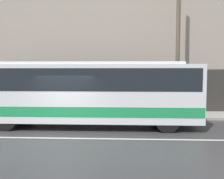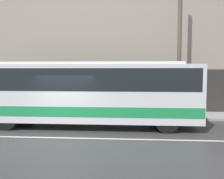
% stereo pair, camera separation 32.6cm
% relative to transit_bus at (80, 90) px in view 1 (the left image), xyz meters
% --- Properties ---
extents(ground_plane, '(60.00, 60.00, 0.00)m').
position_rel_transit_bus_xyz_m(ground_plane, '(-0.46, -2.22, -1.76)').
color(ground_plane, '#38383A').
extents(sidewalk, '(60.00, 2.38, 0.12)m').
position_rel_transit_bus_xyz_m(sidewalk, '(-0.46, 2.97, -1.70)').
color(sidewalk, gray).
rests_on(sidewalk, ground_plane).
extents(building_facade, '(60.00, 0.35, 11.81)m').
position_rel_transit_bus_xyz_m(building_facade, '(-0.46, 4.30, 3.94)').
color(building_facade, gray).
rests_on(building_facade, ground_plane).
extents(lane_stripe, '(54.00, 0.14, 0.01)m').
position_rel_transit_bus_xyz_m(lane_stripe, '(-0.46, -2.22, -1.75)').
color(lane_stripe, beige).
rests_on(lane_stripe, ground_plane).
extents(transit_bus, '(11.27, 2.48, 3.12)m').
position_rel_transit_bus_xyz_m(transit_bus, '(0.00, 0.00, 0.00)').
color(transit_bus, silver).
rests_on(transit_bus, ground_plane).
extents(utility_pole_near, '(0.23, 0.23, 8.68)m').
position_rel_transit_bus_xyz_m(utility_pole_near, '(5.13, 2.34, 2.70)').
color(utility_pole_near, brown).
rests_on(utility_pole_near, sidewalk).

